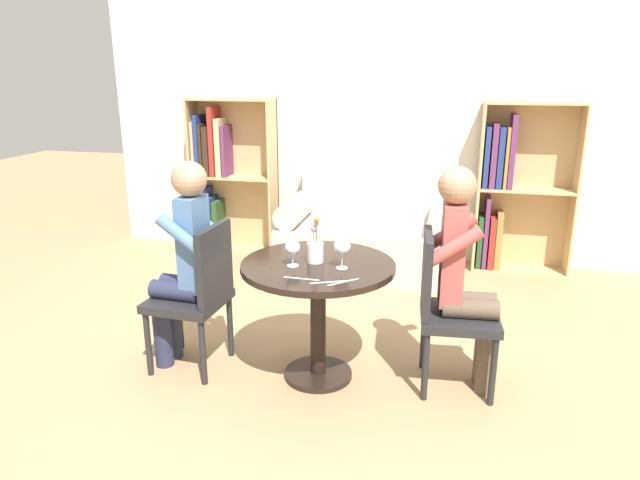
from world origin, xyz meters
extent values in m
plane|color=tan|center=(0.00, 0.00, 0.00)|extent=(16.00, 16.00, 0.00)
cube|color=silver|center=(0.00, 2.38, 1.35)|extent=(5.20, 0.05, 2.70)
cylinder|color=black|center=(0.00, 0.00, 0.69)|extent=(0.87, 0.87, 0.03)
cylinder|color=black|center=(0.00, 0.00, 0.35)|extent=(0.09, 0.09, 0.64)
cylinder|color=black|center=(0.00, 0.00, 0.01)|extent=(0.40, 0.40, 0.03)
cube|color=beige|center=(0.00, 1.90, 0.21)|extent=(1.51, 0.80, 0.42)
cube|color=beige|center=(0.00, 2.22, 0.67)|extent=(1.29, 0.16, 0.50)
cylinder|color=beige|center=(-0.64, 1.90, 0.53)|extent=(0.22, 0.72, 0.22)
cylinder|color=beige|center=(0.64, 1.90, 0.53)|extent=(0.22, 0.72, 0.22)
cube|color=tan|center=(-1.34, 2.32, 0.74)|extent=(0.82, 0.02, 1.48)
cube|color=tan|center=(-1.74, 2.19, 0.74)|extent=(0.02, 0.28, 1.48)
cube|color=tan|center=(-0.94, 2.19, 0.74)|extent=(0.02, 0.28, 1.48)
cube|color=tan|center=(-1.34, 2.19, 0.01)|extent=(0.78, 0.28, 0.02)
cube|color=tan|center=(-1.34, 2.19, 0.74)|extent=(0.78, 0.28, 0.02)
cube|color=tan|center=(-1.34, 2.19, 1.47)|extent=(0.78, 0.28, 0.02)
cube|color=olive|center=(-1.69, 2.19, 0.27)|extent=(0.05, 0.23, 0.49)
cube|color=navy|center=(-1.64, 2.19, 0.33)|extent=(0.05, 0.23, 0.61)
cube|color=navy|center=(-1.58, 2.19, 0.28)|extent=(0.05, 0.23, 0.52)
cube|color=#234723|center=(-1.52, 2.19, 0.26)|extent=(0.05, 0.23, 0.48)
cube|color=tan|center=(-1.70, 2.19, 1.01)|extent=(0.03, 0.23, 0.51)
cube|color=navy|center=(-1.66, 2.19, 1.04)|extent=(0.04, 0.23, 0.57)
cube|color=#332319|center=(-1.62, 2.19, 1.00)|extent=(0.03, 0.23, 0.49)
cube|color=#332319|center=(-1.57, 2.19, 0.99)|extent=(0.05, 0.23, 0.47)
cube|color=maroon|center=(-1.51, 2.19, 1.08)|extent=(0.05, 0.23, 0.65)
cube|color=tan|center=(-1.45, 2.19, 1.03)|extent=(0.05, 0.23, 0.55)
cube|color=#602D5B|center=(-1.39, 2.19, 0.99)|extent=(0.03, 0.23, 0.48)
cube|color=tan|center=(1.34, 2.32, 0.74)|extent=(0.82, 0.02, 1.48)
cube|color=tan|center=(0.94, 2.19, 0.74)|extent=(0.02, 0.28, 1.48)
cube|color=tan|center=(1.74, 2.19, 0.74)|extent=(0.02, 0.28, 1.48)
cube|color=tan|center=(1.34, 2.19, 0.01)|extent=(0.78, 0.28, 0.02)
cube|color=tan|center=(1.34, 2.19, 0.74)|extent=(0.78, 0.28, 0.02)
cube|color=tan|center=(1.34, 2.19, 1.47)|extent=(0.78, 0.28, 0.02)
cube|color=#234723|center=(0.99, 2.19, 0.26)|extent=(0.04, 0.23, 0.47)
cube|color=#602D5B|center=(1.04, 2.19, 0.34)|extent=(0.04, 0.23, 0.64)
cube|color=maroon|center=(1.10, 2.19, 0.26)|extent=(0.05, 0.23, 0.47)
cube|color=olive|center=(1.15, 2.19, 0.28)|extent=(0.05, 0.23, 0.51)
cube|color=navy|center=(0.99, 2.19, 1.01)|extent=(0.04, 0.23, 0.52)
cube|color=#602D5B|center=(1.05, 2.19, 1.03)|extent=(0.05, 0.23, 0.55)
cube|color=navy|center=(1.10, 2.19, 1.01)|extent=(0.05, 0.23, 0.52)
cube|color=olive|center=(1.15, 2.19, 1.02)|extent=(0.03, 0.23, 0.53)
cube|color=#602D5B|center=(1.19, 2.19, 1.07)|extent=(0.04, 0.23, 0.63)
cylinder|color=#232326|center=(-0.95, 0.15, 0.20)|extent=(0.04, 0.04, 0.40)
cylinder|color=#232326|center=(-0.98, -0.20, 0.20)|extent=(0.04, 0.04, 0.40)
cylinder|color=#232326|center=(-0.60, 0.13, 0.20)|extent=(0.04, 0.04, 0.40)
cylinder|color=#232326|center=(-0.62, -0.23, 0.20)|extent=(0.04, 0.04, 0.40)
cube|color=#232326|center=(-0.79, -0.04, 0.42)|extent=(0.45, 0.45, 0.05)
cube|color=#232326|center=(-0.60, -0.05, 0.68)|extent=(0.07, 0.38, 0.45)
cylinder|color=#232326|center=(0.98, -0.08, 0.20)|extent=(0.04, 0.04, 0.40)
cylinder|color=#232326|center=(0.95, 0.27, 0.20)|extent=(0.04, 0.04, 0.40)
cylinder|color=#232326|center=(0.62, -0.11, 0.20)|extent=(0.04, 0.04, 0.40)
cylinder|color=#232326|center=(0.60, 0.25, 0.20)|extent=(0.04, 0.04, 0.40)
cube|color=#232326|center=(0.79, 0.08, 0.42)|extent=(0.45, 0.45, 0.05)
cube|color=#232326|center=(0.60, 0.07, 0.68)|extent=(0.07, 0.38, 0.45)
cylinder|color=#282D47|center=(-0.94, 0.03, 0.23)|extent=(0.11, 0.11, 0.45)
cylinder|color=#282D47|center=(-0.95, -0.08, 0.23)|extent=(0.11, 0.11, 0.45)
cylinder|color=#282D47|center=(-0.83, 0.03, 0.50)|extent=(0.31, 0.13, 0.11)
cylinder|color=#282D47|center=(-0.84, -0.08, 0.50)|extent=(0.31, 0.13, 0.11)
cube|color=#4C709E|center=(-0.73, -0.04, 0.78)|extent=(0.13, 0.21, 0.56)
cylinder|color=#4C709E|center=(-0.72, 0.10, 0.87)|extent=(0.29, 0.09, 0.23)
cylinder|color=#4C709E|center=(-0.74, -0.17, 0.87)|extent=(0.29, 0.09, 0.23)
sphere|color=tan|center=(-0.73, -0.04, 1.16)|extent=(0.20, 0.20, 0.20)
cylinder|color=brown|center=(0.95, 0.04, 0.23)|extent=(0.11, 0.11, 0.45)
cylinder|color=brown|center=(0.94, 0.15, 0.23)|extent=(0.11, 0.11, 0.45)
cylinder|color=brown|center=(0.84, 0.03, 0.50)|extent=(0.31, 0.13, 0.11)
cylinder|color=brown|center=(0.83, 0.14, 0.50)|extent=(0.31, 0.13, 0.11)
cube|color=#B2514C|center=(0.73, 0.08, 0.79)|extent=(0.13, 0.21, 0.56)
cylinder|color=#B2514C|center=(0.74, -0.05, 0.88)|extent=(0.29, 0.09, 0.23)
cylinder|color=#B2514C|center=(0.72, 0.22, 0.88)|extent=(0.29, 0.09, 0.23)
sphere|color=tan|center=(0.73, 0.08, 1.17)|extent=(0.20, 0.20, 0.20)
cylinder|color=white|center=(-0.13, -0.08, 0.71)|extent=(0.06, 0.06, 0.00)
cylinder|color=white|center=(-0.13, -0.08, 0.75)|extent=(0.01, 0.01, 0.07)
sphere|color=white|center=(-0.13, -0.08, 0.82)|extent=(0.08, 0.08, 0.08)
sphere|color=beige|center=(-0.13, -0.08, 0.81)|extent=(0.06, 0.06, 0.06)
cylinder|color=white|center=(0.15, -0.05, 0.71)|extent=(0.06, 0.06, 0.00)
cylinder|color=white|center=(0.15, -0.05, 0.76)|extent=(0.01, 0.01, 0.08)
sphere|color=white|center=(0.15, -0.05, 0.84)|extent=(0.09, 0.09, 0.09)
sphere|color=maroon|center=(0.15, -0.05, 0.82)|extent=(0.07, 0.07, 0.07)
cylinder|color=silver|center=(-0.02, 0.02, 0.77)|extent=(0.09, 0.09, 0.11)
cylinder|color=#4C7A42|center=(-0.01, 0.02, 0.89)|extent=(0.01, 0.01, 0.14)
sphere|color=#E07F4C|center=(-0.01, 0.02, 0.96)|extent=(0.04, 0.04, 0.04)
cylinder|color=#4C7A42|center=(-0.02, 0.04, 0.87)|extent=(0.00, 0.01, 0.10)
sphere|color=silver|center=(-0.02, 0.04, 0.93)|extent=(0.04, 0.04, 0.04)
cylinder|color=#4C7A42|center=(-0.03, 0.03, 0.86)|extent=(0.01, 0.01, 0.08)
sphere|color=#D16684|center=(-0.03, 0.03, 0.90)|extent=(0.04, 0.04, 0.04)
cube|color=silver|center=(0.12, -0.28, 0.71)|extent=(0.18, 0.09, 0.00)
cube|color=silver|center=(0.19, -0.26, 0.71)|extent=(0.14, 0.14, 0.00)
cube|color=silver|center=(-0.03, -0.26, 0.71)|extent=(0.19, 0.02, 0.00)
camera|label=1|loc=(0.67, -2.93, 1.76)|focal=32.00mm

